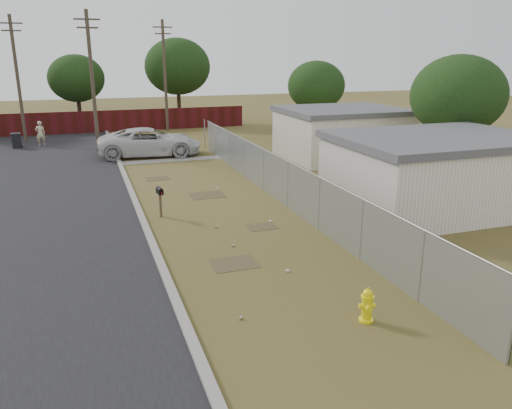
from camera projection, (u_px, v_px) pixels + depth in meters
name	position (u px, v px, depth m)	size (l,w,h in m)	color
ground	(218.00, 215.00, 20.41)	(120.00, 120.00, 0.00)	brown
street	(50.00, 182.00, 25.56)	(15.10, 60.00, 0.12)	black
chainlink_fence	(279.00, 184.00, 22.09)	(0.10, 27.06, 2.02)	gray
privacy_fence	(68.00, 123.00, 40.87)	(30.00, 0.12, 1.80)	#450E12
utility_poles	(95.00, 77.00, 36.58)	(12.60, 8.24, 9.00)	#493B30
houses	(382.00, 150.00, 25.84)	(9.30, 17.24, 3.10)	white
horizon_trees	(152.00, 76.00, 40.63)	(33.32, 31.94, 7.78)	#352418
fire_hydrant	(367.00, 306.00, 12.15)	(0.43, 0.44, 0.90)	yellow
mailbox	(160.00, 193.00, 19.86)	(0.24, 0.54, 1.24)	brown
pickup_truck	(150.00, 142.00, 31.99)	(2.98, 6.46, 1.79)	silver
pedestrian	(40.00, 134.00, 35.42)	(0.65, 0.43, 1.79)	#BFB18C
trash_bin	(16.00, 140.00, 34.82)	(0.76, 0.75, 1.03)	black
scattered_litter	(242.00, 237.00, 17.84)	(3.46, 12.42, 0.07)	silver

